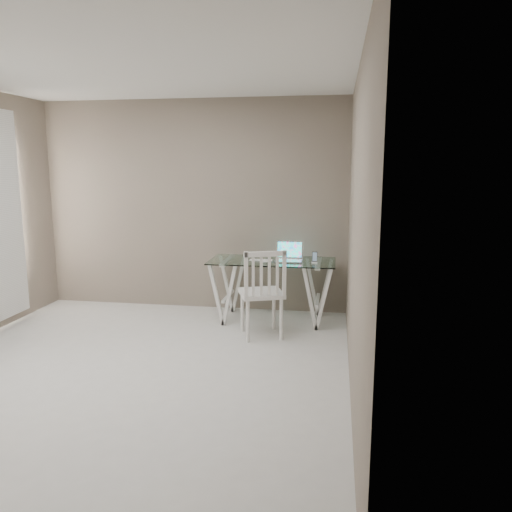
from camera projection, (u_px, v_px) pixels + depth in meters
The scene contains 7 objects.
room at pixel (111, 183), 4.26m from camera, with size 4.50×4.52×2.71m.
desk at pixel (272, 290), 6.04m from camera, with size 1.50×0.70×0.75m.
chair at pixel (263, 290), 5.39m from camera, with size 0.58×0.58×0.99m.
laptop at pixel (289, 256), 5.97m from camera, with size 0.32×0.27×0.23m.
keyboard at pixel (261, 260), 5.96m from camera, with size 0.29×0.12×0.01m, color silver.
mouse at pixel (264, 262), 5.82m from camera, with size 0.10×0.06×0.03m, color white.
phone_dock at pixel (315, 260), 5.82m from camera, with size 0.07×0.07×0.13m.
Camera 1 is at (1.85, -4.03, 1.87)m, focal length 35.00 mm.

